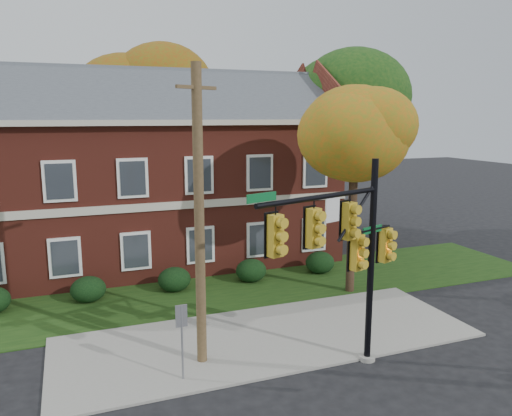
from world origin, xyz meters
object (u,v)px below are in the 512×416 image
object	(u,v)px
hedge_right	(251,271)
traffic_signal	(347,245)
tree_right_rear	(339,104)
apartment_building	(150,164)
tree_near_right	(362,134)
tree_far_rear	(150,94)
hedge_center	(174,279)
hedge_left	(88,289)
hedge_far_right	(320,263)
sign_post	(182,330)
utility_pole	(199,218)

from	to	relation	value
hedge_right	traffic_signal	distance (m)	9.18
tree_right_rear	apartment_building	bearing A→B (deg)	-175.67
apartment_building	tree_near_right	world-z (taller)	apartment_building
tree_far_rear	apartment_building	bearing A→B (deg)	-99.71
apartment_building	tree_far_rear	size ratio (longest dim) A/B	1.63
hedge_center	hedge_right	distance (m)	3.50
tree_right_rear	tree_far_rear	xyz separation A→B (m)	(-9.97, 6.98, 0.72)
hedge_left	tree_near_right	world-z (taller)	tree_near_right
hedge_far_right	hedge_right	bearing A→B (deg)	180.00
hedge_right	sign_post	world-z (taller)	sign_post
hedge_right	hedge_far_right	xyz separation A→B (m)	(3.50, 0.00, 0.00)
tree_near_right	apartment_building	bearing A→B (deg)	131.77
hedge_left	utility_pole	bearing A→B (deg)	-65.58
tree_right_rear	utility_pole	world-z (taller)	tree_right_rear
apartment_building	hedge_far_right	world-z (taller)	apartment_building
tree_near_right	traffic_signal	distance (m)	7.54
utility_pole	sign_post	xyz separation A→B (m)	(-0.78, -0.85, -2.95)
hedge_right	traffic_signal	xyz separation A→B (m)	(-0.29, -8.55, 3.32)
hedge_center	tree_far_rear	distance (m)	15.57
hedge_left	tree_right_rear	world-z (taller)	tree_right_rear
tree_near_right	tree_far_rear	world-z (taller)	tree_far_rear
tree_far_rear	hedge_left	bearing A→B (deg)	-110.29
hedge_center	hedge_far_right	xyz separation A→B (m)	(7.00, 0.00, 0.00)
tree_near_right	utility_pole	world-z (taller)	utility_pole
hedge_right	traffic_signal	world-z (taller)	traffic_signal
hedge_left	tree_right_rear	bearing A→B (deg)	22.42
hedge_right	sign_post	bearing A→B (deg)	-122.92
apartment_building	hedge_left	world-z (taller)	apartment_building
hedge_far_right	sign_post	world-z (taller)	sign_post
hedge_center	apartment_building	bearing A→B (deg)	90.00
hedge_right	tree_near_right	bearing A→B (deg)	-37.28
hedge_right	tree_right_rear	bearing A→B (deg)	38.02
apartment_building	tree_right_rear	xyz separation A→B (m)	(11.31, 0.86, 3.13)
tree_far_rear	tree_right_rear	bearing A→B (deg)	-35.00
tree_near_right	sign_post	bearing A→B (deg)	-151.76
sign_post	traffic_signal	bearing A→B (deg)	-14.73
hedge_far_right	tree_right_rear	world-z (taller)	tree_right_rear
hedge_right	tree_far_rear	bearing A→B (deg)	99.36
hedge_center	tree_far_rear	world-z (taller)	tree_far_rear
tree_right_rear	traffic_signal	xyz separation A→B (m)	(-8.11, -14.66, -4.28)
utility_pole	sign_post	world-z (taller)	utility_pole
hedge_left	hedge_right	bearing A→B (deg)	0.00
tree_far_rear	hedge_center	bearing A→B (deg)	-95.85
tree_far_rear	traffic_signal	world-z (taller)	tree_far_rear
traffic_signal	sign_post	size ratio (longest dim) A/B	2.73
utility_pole	traffic_signal	bearing A→B (deg)	-53.10
tree_far_rear	tree_near_right	bearing A→B (deg)	-69.73
hedge_left	hedge_center	bearing A→B (deg)	0.00
apartment_building	utility_pole	xyz separation A→B (m)	(-0.52, -11.82, -0.50)
traffic_signal	utility_pole	bearing A→B (deg)	133.38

